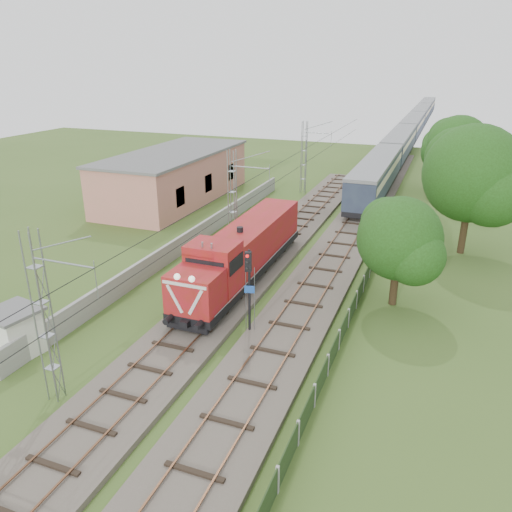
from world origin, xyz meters
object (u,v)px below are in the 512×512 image
at_px(locomotive, 243,252).
at_px(coach_rake, 413,126).
at_px(relay_hut, 16,332).
at_px(signal_post, 249,278).

height_order(locomotive, coach_rake, locomotive).
distance_m(locomotive, relay_hut, 14.63).
bearing_deg(coach_rake, locomotive, -93.93).
bearing_deg(locomotive, relay_hut, -120.46).
distance_m(locomotive, signal_post, 7.36).
distance_m(signal_post, relay_hut, 12.26).
height_order(coach_rake, relay_hut, coach_rake).
xyz_separation_m(coach_rake, signal_post, (-1.94, -79.41, 0.90)).
bearing_deg(signal_post, relay_hut, -150.11).
relative_size(locomotive, relay_hut, 5.88).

